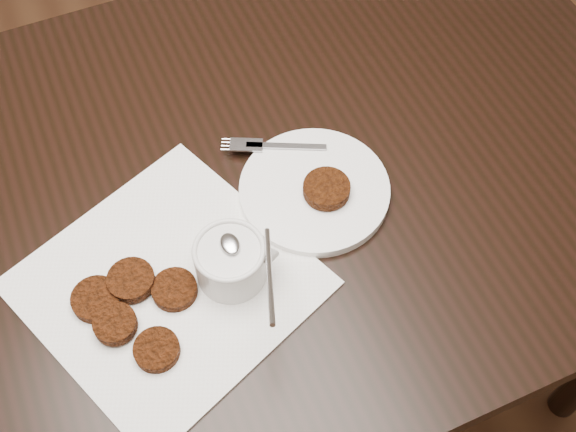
% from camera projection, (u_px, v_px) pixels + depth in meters
% --- Properties ---
extents(floor, '(4.00, 4.00, 0.00)m').
position_uv_depth(floor, '(238.00, 411.00, 1.63)').
color(floor, '#57331D').
rests_on(floor, ground).
extents(table, '(1.39, 0.89, 0.75)m').
position_uv_depth(table, '(241.00, 296.00, 1.37)').
color(table, black).
rests_on(table, floor).
extents(napkin, '(0.44, 0.44, 0.00)m').
position_uv_depth(napkin, '(168.00, 284.00, 0.96)').
color(napkin, white).
rests_on(napkin, table).
extents(sauce_ramekin, '(0.15, 0.15, 0.13)m').
position_uv_depth(sauce_ramekin, '(229.00, 249.00, 0.92)').
color(sauce_ramekin, silver).
rests_on(sauce_ramekin, napkin).
extents(patty_cluster, '(0.26, 0.26, 0.02)m').
position_uv_depth(patty_cluster, '(129.00, 308.00, 0.93)').
color(patty_cluster, '#56210B').
rests_on(patty_cluster, napkin).
extents(plate_with_patty, '(0.29, 0.29, 0.03)m').
position_uv_depth(plate_with_patty, '(315.00, 187.00, 1.03)').
color(plate_with_patty, white).
rests_on(plate_with_patty, table).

